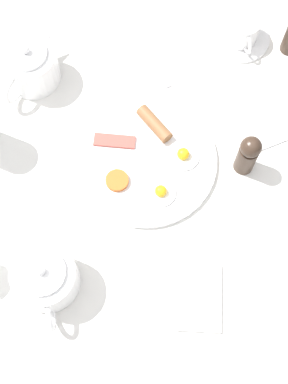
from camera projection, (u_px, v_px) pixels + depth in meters
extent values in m
plane|color=#333338|center=(144.00, 271.00, 1.80)|extent=(8.00, 8.00, 0.00)
cube|color=silver|center=(144.00, 198.00, 1.13)|extent=(0.96, 1.14, 0.03)
cylinder|color=brown|center=(278.00, 78.00, 1.66)|extent=(0.04, 0.04, 0.70)
cylinder|color=brown|center=(1.00, 84.00, 1.66)|extent=(0.04, 0.04, 0.70)
cylinder|color=white|center=(146.00, 160.00, 1.14)|extent=(0.30, 0.30, 0.01)
cylinder|color=white|center=(161.00, 191.00, 1.11)|extent=(0.06, 0.06, 0.00)
sphere|color=yellow|center=(161.00, 189.00, 1.10)|extent=(0.02, 0.02, 0.02)
cylinder|color=white|center=(183.00, 156.00, 1.14)|extent=(0.07, 0.07, 0.00)
sphere|color=yellow|center=(183.00, 154.00, 1.13)|extent=(0.03, 0.03, 0.03)
cylinder|color=brown|center=(154.00, 124.00, 1.15)|extent=(0.08, 0.09, 0.03)
cube|color=#B74C42|center=(114.00, 141.00, 1.15)|extent=(0.09, 0.04, 0.01)
cylinder|color=#D16023|center=(117.00, 181.00, 1.11)|extent=(0.05, 0.05, 0.01)
cylinder|color=white|center=(31.00, 66.00, 1.18)|extent=(0.12, 0.12, 0.09)
cylinder|color=white|center=(26.00, 53.00, 1.14)|extent=(0.09, 0.09, 0.01)
sphere|color=white|center=(25.00, 50.00, 1.13)|extent=(0.02, 0.02, 0.02)
cone|color=white|center=(48.00, 39.00, 1.20)|extent=(0.04, 0.05, 0.04)
torus|color=white|center=(15.00, 89.00, 1.16)|extent=(0.04, 0.07, 0.07)
cylinder|color=white|center=(46.00, 278.00, 1.02)|extent=(0.12, 0.12, 0.09)
cylinder|color=white|center=(42.00, 272.00, 0.97)|extent=(0.09, 0.09, 0.01)
sphere|color=white|center=(40.00, 271.00, 0.96)|extent=(0.02, 0.02, 0.02)
cone|color=white|center=(41.00, 239.00, 1.03)|extent=(0.03, 0.05, 0.04)
torus|color=white|center=(50.00, 312.00, 0.99)|extent=(0.02, 0.07, 0.07)
cylinder|color=white|center=(239.00, 38.00, 1.26)|extent=(0.14, 0.14, 0.01)
cylinder|color=white|center=(242.00, 29.00, 1.23)|extent=(0.08, 0.08, 0.06)
cylinder|color=brown|center=(241.00, 30.00, 1.23)|extent=(0.07, 0.07, 0.05)
torus|color=white|center=(247.00, 44.00, 1.21)|extent=(0.02, 0.05, 0.05)
cylinder|color=#38281E|center=(246.00, 158.00, 1.11)|extent=(0.04, 0.04, 0.08)
sphere|color=#38281E|center=(251.00, 147.00, 1.06)|extent=(0.04, 0.04, 0.04)
cube|color=white|center=(199.00, 297.00, 1.04)|extent=(0.10, 0.14, 0.01)
cube|color=silver|center=(152.00, 54.00, 1.24)|extent=(0.09, 0.19, 0.00)
cube|color=silver|center=(288.00, 137.00, 1.17)|extent=(0.16, 0.07, 0.00)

